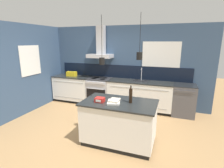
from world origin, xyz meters
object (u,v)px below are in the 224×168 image
at_px(oven_range, 100,91).
at_px(book_stack, 114,101).
at_px(yellow_toolbox, 72,74).
at_px(dishwasher, 184,100).
at_px(red_supply_box, 100,100).
at_px(bottle_on_island, 131,95).

bearing_deg(oven_range, book_stack, -59.12).
bearing_deg(yellow_toolbox, dishwasher, -0.00).
height_order(book_stack, red_supply_box, red_supply_box).
distance_m(dishwasher, yellow_toolbox, 3.76).
relative_size(bottle_on_island, red_supply_box, 1.92).
xyz_separation_m(oven_range, book_stack, (1.24, -2.08, 0.48)).
bearing_deg(red_supply_box, oven_range, 114.11).
bearing_deg(red_supply_box, bottle_on_island, 15.06).
xyz_separation_m(dishwasher, bottle_on_island, (-1.10, -1.97, 0.61)).
xyz_separation_m(bottle_on_island, yellow_toolbox, (-2.62, 1.97, -0.07)).
bearing_deg(dishwasher, oven_range, -179.91).
relative_size(oven_range, red_supply_box, 4.95).
distance_m(oven_range, red_supply_box, 2.39).
bearing_deg(bottle_on_island, yellow_toolbox, 143.04).
bearing_deg(book_stack, dishwasher, 55.96).
bearing_deg(bottle_on_island, book_stack, -160.18).
height_order(oven_range, dishwasher, same).
bearing_deg(red_supply_box, yellow_toolbox, 133.48).
bearing_deg(yellow_toolbox, red_supply_box, -46.52).
bearing_deg(dishwasher, red_supply_box, -128.51).
height_order(red_supply_box, yellow_toolbox, yellow_toolbox).
bearing_deg(bottle_on_island, red_supply_box, -164.94).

